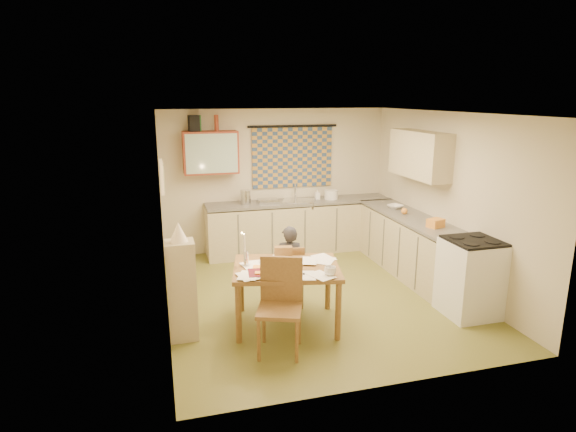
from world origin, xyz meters
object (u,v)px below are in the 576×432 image
object	(u,v)px
counter_back	(300,227)
dining_table	(287,295)
person	(289,266)
shelf_stand	(182,291)
chair_far	(288,286)
counter_right	(417,249)
stove	(471,277)

from	to	relation	value
counter_back	dining_table	world-z (taller)	counter_back
person	shelf_stand	distance (m)	1.51
dining_table	chair_far	size ratio (longest dim) A/B	1.68
counter_right	person	xyz separation A→B (m)	(-2.13, -0.44, 0.09)
stove	dining_table	distance (m)	2.34
shelf_stand	chair_far	bearing A→B (deg)	21.43
shelf_stand	dining_table	bearing A→B (deg)	0.04
dining_table	shelf_stand	size ratio (longest dim) A/B	1.22
counter_back	stove	xyz separation A→B (m)	(1.33, -3.03, 0.04)
counter_right	shelf_stand	xyz separation A→B (m)	(-3.54, -0.98, 0.13)
stove	dining_table	bearing A→B (deg)	171.91
counter_back	counter_right	world-z (taller)	same
counter_right	stove	xyz separation A→B (m)	(0.00, -1.31, 0.04)
dining_table	person	size ratio (longest dim) A/B	1.29
dining_table	chair_far	world-z (taller)	chair_far
chair_far	person	distance (m)	0.28
counter_right	shelf_stand	world-z (taller)	shelf_stand
counter_back	person	xyz separation A→B (m)	(-0.80, -2.17, 0.09)
stove	shelf_stand	distance (m)	3.56
stove	person	xyz separation A→B (m)	(-2.13, 0.87, 0.05)
counter_right	person	size ratio (longest dim) A/B	2.71
counter_back	person	world-z (taller)	person
shelf_stand	counter_right	bearing A→B (deg)	15.54
counter_back	person	bearing A→B (deg)	-110.25
stove	shelf_stand	world-z (taller)	shelf_stand
stove	dining_table	xyz separation A→B (m)	(-2.31, 0.33, -0.11)
person	chair_far	bearing A→B (deg)	-23.24
counter_back	dining_table	bearing A→B (deg)	-109.89
stove	counter_back	bearing A→B (deg)	113.74
counter_back	shelf_stand	distance (m)	3.49
dining_table	counter_right	bearing A→B (deg)	34.96
counter_back	shelf_stand	world-z (taller)	shelf_stand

